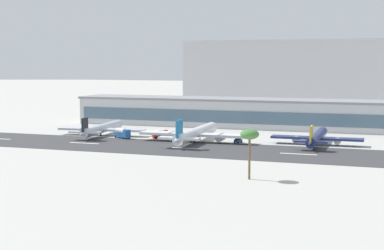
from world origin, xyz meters
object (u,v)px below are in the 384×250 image
object	(u,v)px
distant_hotel_block	(290,75)
airliner_black_tail_gate_0	(101,129)
service_fuel_truck_0	(122,133)
airliner_blue_tail_gate_1	(195,134)
service_box_truck_1	(160,134)
terminal_building	(238,113)
palm_tree_1	(250,136)
service_baggage_tug_2	(238,140)
airliner_gold_tail_gate_2	(317,138)

from	to	relation	value
distant_hotel_block	airliner_black_tail_gate_0	world-z (taller)	distant_hotel_block
airliner_black_tail_gate_0	service_fuel_truck_0	world-z (taller)	airliner_black_tail_gate_0
airliner_blue_tail_gate_1	service_box_truck_1	xyz separation A→B (m)	(-16.89, 6.85, -1.42)
airliner_black_tail_gate_0	service_fuel_truck_0	distance (m)	12.58
terminal_building	service_fuel_truck_0	world-z (taller)	terminal_building
distant_hotel_block	palm_tree_1	distance (m)	235.48
airliner_black_tail_gate_0	service_box_truck_1	size ratio (longest dim) A/B	7.07
service_box_truck_1	service_baggage_tug_2	size ratio (longest dim) A/B	1.66
service_fuel_truck_0	service_baggage_tug_2	distance (m)	46.39
airliner_gold_tail_gate_2	terminal_building	bearing A→B (deg)	40.02
airliner_gold_tail_gate_2	airliner_blue_tail_gate_1	bearing A→B (deg)	99.21
airliner_gold_tail_gate_2	service_box_truck_1	world-z (taller)	airliner_gold_tail_gate_2
distant_hotel_block	service_fuel_truck_0	xyz separation A→B (m)	(-35.98, -169.92, -19.81)
airliner_blue_tail_gate_1	service_baggage_tug_2	distance (m)	16.24
terminal_building	service_baggage_tug_2	distance (m)	55.18
airliner_gold_tail_gate_2	service_baggage_tug_2	bearing A→B (deg)	96.08
terminal_building	palm_tree_1	bearing A→B (deg)	-73.81
service_box_truck_1	service_baggage_tug_2	distance (m)	32.53
distant_hotel_block	service_baggage_tug_2	xyz separation A→B (m)	(10.34, -167.69, -20.79)
service_fuel_truck_0	service_baggage_tug_2	world-z (taller)	service_fuel_truck_0
distant_hotel_block	airliner_blue_tail_gate_1	world-z (taller)	distant_hotel_block
service_baggage_tug_2	palm_tree_1	size ratio (longest dim) A/B	0.28
airliner_blue_tail_gate_1	airliner_gold_tail_gate_2	bearing A→B (deg)	-81.52
airliner_gold_tail_gate_2	airliner_black_tail_gate_0	bearing A→B (deg)	90.26
airliner_blue_tail_gate_1	palm_tree_1	bearing A→B (deg)	-151.03
terminal_building	distant_hotel_block	bearing A→B (deg)	88.05
airliner_black_tail_gate_0	airliner_blue_tail_gate_1	size ratio (longest dim) A/B	0.87
terminal_building	palm_tree_1	distance (m)	123.57
service_baggage_tug_2	palm_tree_1	bearing A→B (deg)	-138.69
service_baggage_tug_2	palm_tree_1	xyz separation A→B (m)	(20.19, -65.56, 10.24)
airliner_black_tail_gate_0	service_box_truck_1	xyz separation A→B (m)	(25.70, 0.51, -1.01)
airliner_blue_tail_gate_1	service_box_truck_1	distance (m)	18.28
terminal_building	service_fuel_truck_0	size ratio (longest dim) A/B	17.97
distant_hotel_block	airliner_gold_tail_gate_2	size ratio (longest dim) A/B	3.32
airliner_black_tail_gate_0	airliner_blue_tail_gate_1	bearing A→B (deg)	-103.60
service_fuel_truck_0	service_baggage_tug_2	xyz separation A→B (m)	(46.32, 2.23, -0.98)
airliner_black_tail_gate_0	service_box_truck_1	world-z (taller)	airliner_black_tail_gate_0
service_box_truck_1	service_baggage_tug_2	world-z (taller)	service_box_truck_1
airliner_gold_tail_gate_2	service_baggage_tug_2	world-z (taller)	airliner_gold_tail_gate_2
service_fuel_truck_0	service_baggage_tug_2	size ratio (longest dim) A/B	2.39
distant_hotel_block	airliner_blue_tail_gate_1	size ratio (longest dim) A/B	2.83
airliner_black_tail_gate_0	service_box_truck_1	bearing A→B (deg)	-94.00
terminal_building	airliner_black_tail_gate_0	distance (m)	67.31
service_fuel_truck_0	palm_tree_1	distance (m)	92.31
distant_hotel_block	service_fuel_truck_0	world-z (taller)	distant_hotel_block
terminal_building	airliner_gold_tail_gate_2	world-z (taller)	terminal_building
airliner_black_tail_gate_0	palm_tree_1	world-z (taller)	palm_tree_1
airliner_blue_tail_gate_1	service_box_truck_1	size ratio (longest dim) A/B	8.13
distant_hotel_block	airliner_blue_tail_gate_1	bearing A→B (deg)	-91.73
terminal_building	palm_tree_1	world-z (taller)	terminal_building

